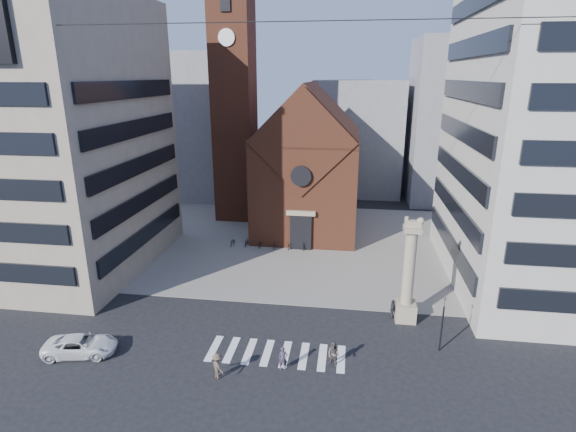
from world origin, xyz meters
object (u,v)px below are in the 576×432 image
object	(u,v)px
lion_column	(408,280)
white_car	(81,345)
pedestrian_0	(283,359)
pedestrian_1	(333,354)
pedestrian_2	(393,309)
scooter_0	(233,242)
traffic_light	(442,322)

from	to	relation	value
lion_column	white_car	bearing A→B (deg)	-160.91
pedestrian_0	pedestrian_1	xyz separation A→B (m)	(3.29, 0.90, 0.04)
lion_column	pedestrian_1	bearing A→B (deg)	-128.58
white_car	pedestrian_2	distance (m)	23.42
pedestrian_2	scooter_0	xyz separation A→B (m)	(-16.89, 13.94, -0.37)
traffic_light	scooter_0	bearing A→B (deg)	137.94
white_car	pedestrian_0	xyz separation A→B (m)	(14.32, 0.27, 0.15)
pedestrian_0	pedestrian_2	distance (m)	10.90
lion_column	scooter_0	distance (m)	22.88
traffic_light	pedestrian_2	distance (m)	5.21
white_car	pedestrian_1	size ratio (longest dim) A/B	2.79
lion_column	pedestrian_0	size ratio (longest dim) A/B	5.18
traffic_light	scooter_0	distance (m)	26.85
traffic_light	scooter_0	size ratio (longest dim) A/B	2.77
lion_column	traffic_light	xyz separation A→B (m)	(1.99, -4.00, -1.17)
pedestrian_1	scooter_0	world-z (taller)	pedestrian_1
traffic_light	pedestrian_2	world-z (taller)	traffic_light
white_car	pedestrian_1	xyz separation A→B (m)	(17.61, 1.17, 0.20)
white_car	scooter_0	bearing A→B (deg)	-25.25
lion_column	pedestrian_0	xyz separation A→B (m)	(-8.72, -7.70, -2.62)
traffic_light	pedestrian_2	xyz separation A→B (m)	(-3.00, 4.00, -1.45)
pedestrian_1	pedestrian_2	world-z (taller)	pedestrian_1
traffic_light	pedestrian_0	size ratio (longest dim) A/B	2.57
pedestrian_0	pedestrian_2	size ratio (longest dim) A/B	1.00
lion_column	pedestrian_2	distance (m)	2.81
lion_column	white_car	distance (m)	24.53
white_car	scooter_0	world-z (taller)	white_car
white_car	pedestrian_2	size ratio (longest dim) A/B	2.95
pedestrian_2	pedestrian_1	bearing A→B (deg)	144.99
lion_column	scooter_0	size ratio (longest dim) A/B	5.58
pedestrian_1	scooter_0	size ratio (longest dim) A/B	1.13
pedestrian_1	scooter_0	bearing A→B (deg)	148.74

